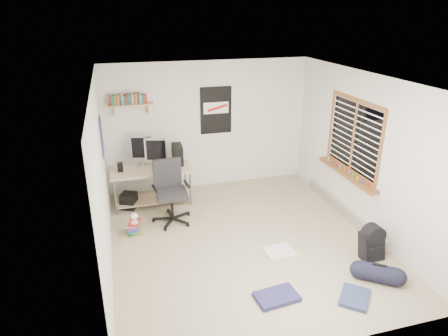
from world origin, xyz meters
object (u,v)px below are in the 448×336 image
object	(u,v)px
office_chair	(171,195)
book_stack	(134,225)
backpack	(371,245)
duffel_bag	(378,272)
desk	(152,186)

from	to	relation	value
office_chair	book_stack	size ratio (longest dim) A/B	2.37
backpack	book_stack	bearing A→B (deg)	152.58
office_chair	backpack	bearing A→B (deg)	-40.62
office_chair	duffel_bag	world-z (taller)	office_chair
desk	office_chair	xyz separation A→B (m)	(0.24, -0.76, 0.13)
office_chair	duffel_bag	xyz separation A→B (m)	(2.37, -2.35, -0.35)
desk	book_stack	world-z (taller)	desk
office_chair	book_stack	world-z (taller)	office_chair
backpack	duffel_bag	distance (m)	0.56
desk	duffel_bag	size ratio (longest dim) A/B	2.98
desk	backpack	bearing A→B (deg)	-20.29
office_chair	duffel_bag	distance (m)	3.36
duffel_bag	office_chair	bearing A→B (deg)	172.01
desk	backpack	distance (m)	3.87
desk	duffel_bag	world-z (taller)	desk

